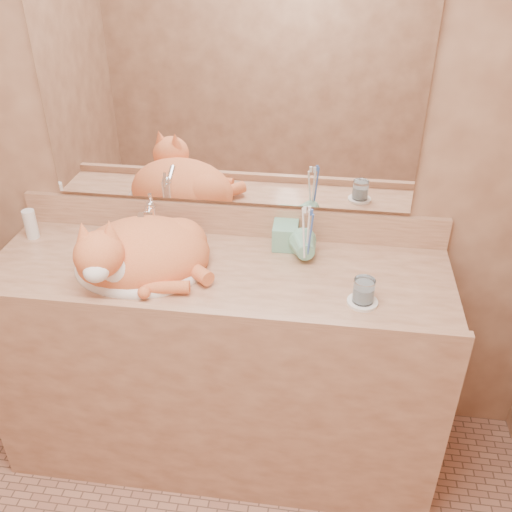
# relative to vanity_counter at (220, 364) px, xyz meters

# --- Properties ---
(wall_back) EXTENTS (2.40, 0.02, 2.50)m
(wall_back) POSITION_rel_vanity_counter_xyz_m (0.00, 0.28, 0.82)
(wall_back) COLOR brown
(wall_back) RESTS_ON ground
(vanity_counter) EXTENTS (1.60, 0.55, 0.85)m
(vanity_counter) POSITION_rel_vanity_counter_xyz_m (0.00, 0.00, 0.00)
(vanity_counter) COLOR brown
(vanity_counter) RESTS_ON floor
(mirror) EXTENTS (1.30, 0.02, 0.80)m
(mirror) POSITION_rel_vanity_counter_xyz_m (0.00, 0.26, 0.97)
(mirror) COLOR white
(mirror) RESTS_ON wall_back
(sink_basin) EXTENTS (0.50, 0.44, 0.14)m
(sink_basin) POSITION_rel_vanity_counter_xyz_m (-0.26, -0.02, 0.49)
(sink_basin) COLOR white
(sink_basin) RESTS_ON vanity_counter
(faucet) EXTENTS (0.07, 0.14, 0.19)m
(faucet) POSITION_rel_vanity_counter_xyz_m (-0.26, 0.15, 0.52)
(faucet) COLOR white
(faucet) RESTS_ON vanity_counter
(cat) EXTENTS (0.55, 0.50, 0.25)m
(cat) POSITION_rel_vanity_counter_xyz_m (-0.26, -0.04, 0.50)
(cat) COLOR #D45E31
(cat) RESTS_ON sink_basin
(soap_dispenser) EXTENTS (0.09, 0.09, 0.20)m
(soap_dispenser) POSITION_rel_vanity_counter_xyz_m (0.22, 0.15, 0.53)
(soap_dispenser) COLOR #6EB193
(soap_dispenser) RESTS_ON vanity_counter
(toothbrush_cup) EXTENTS (0.12, 0.12, 0.09)m
(toothbrush_cup) POSITION_rel_vanity_counter_xyz_m (0.30, 0.08, 0.47)
(toothbrush_cup) COLOR #6EB193
(toothbrush_cup) RESTS_ON vanity_counter
(toothbrushes) EXTENTS (0.04, 0.04, 0.23)m
(toothbrushes) POSITION_rel_vanity_counter_xyz_m (0.30, 0.08, 0.56)
(toothbrushes) COLOR white
(toothbrushes) RESTS_ON toothbrush_cup
(saucer) EXTENTS (0.10, 0.10, 0.01)m
(saucer) POSITION_rel_vanity_counter_xyz_m (0.49, -0.11, 0.43)
(saucer) COLOR white
(saucer) RESTS_ON vanity_counter
(water_glass) EXTENTS (0.07, 0.07, 0.08)m
(water_glass) POSITION_rel_vanity_counter_xyz_m (0.49, -0.11, 0.47)
(water_glass) COLOR silver
(water_glass) RESTS_ON saucer
(lotion_bottle) EXTENTS (0.05, 0.05, 0.11)m
(lotion_bottle) POSITION_rel_vanity_counter_xyz_m (-0.73, 0.13, 0.48)
(lotion_bottle) COLOR white
(lotion_bottle) RESTS_ON vanity_counter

